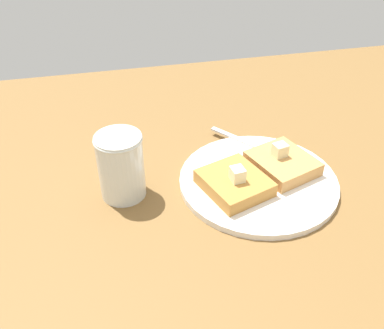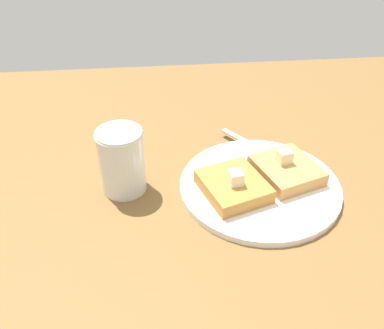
{
  "view_description": "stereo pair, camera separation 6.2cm",
  "coord_description": "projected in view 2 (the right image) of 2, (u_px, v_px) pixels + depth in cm",
  "views": [
    {
      "loc": [
        -19.5,
        -38.37,
        44.38
      ],
      "look_at": [
        -8.26,
        10.62,
        7.34
      ],
      "focal_mm": 40.0,
      "sensor_mm": 36.0,
      "label": 1
    },
    {
      "loc": [
        -13.35,
        -39.38,
        44.38
      ],
      "look_at": [
        -8.26,
        10.62,
        7.34
      ],
      "focal_mm": 40.0,
      "sensor_mm": 36.0,
      "label": 2
    }
  ],
  "objects": [
    {
      "name": "syrup_jar",
      "position": [
        122.0,
        163.0,
        0.62
      ],
      "size": [
        6.86,
        6.86,
        10.06
      ],
      "color": "#3A1808",
      "rests_on": "table_surface"
    },
    {
      "name": "plate",
      "position": [
        260.0,
        186.0,
        0.65
      ],
      "size": [
        24.2,
        24.2,
        1.01
      ],
      "color": "white",
      "rests_on": "table_surface"
    },
    {
      "name": "toast_slice_left",
      "position": [
        233.0,
        186.0,
        0.62
      ],
      "size": [
        11.04,
        11.62,
        2.16
      ],
      "primitive_type": "cube",
      "rotation": [
        0.0,
        0.0,
        0.33
      ],
      "color": "#BC803A",
      "rests_on": "plate"
    },
    {
      "name": "butter_pat_primary",
      "position": [
        236.0,
        178.0,
        0.6
      ],
      "size": [
        2.08,
        2.26,
        2.05
      ],
      "primitive_type": "cube",
      "rotation": [
        0.0,
        0.0,
        1.69
      ],
      "color": "#F5F1C5",
      "rests_on": "toast_slice_left"
    },
    {
      "name": "toast_slice_middle",
      "position": [
        286.0,
        170.0,
        0.65
      ],
      "size": [
        11.04,
        11.62,
        2.16
      ],
      "primitive_type": "cube",
      "rotation": [
        0.0,
        0.0,
        0.33
      ],
      "color": "tan",
      "rests_on": "plate"
    },
    {
      "name": "butter_pat_secondary",
      "position": [
        285.0,
        156.0,
        0.65
      ],
      "size": [
        2.42,
        2.27,
        2.05
      ],
      "primitive_type": "cube",
      "rotation": [
        0.0,
        0.0,
        0.23
      ],
      "color": "beige",
      "rests_on": "toast_slice_middle"
    },
    {
      "name": "fork",
      "position": [
        263.0,
        151.0,
        0.71
      ],
      "size": [
        10.92,
        13.54,
        0.36
      ],
      "color": "silver",
      "rests_on": "plate"
    },
    {
      "name": "table_surface",
      "position": [
        260.0,
        242.0,
        0.58
      ],
      "size": [
        113.99,
        113.99,
        2.84
      ],
      "primitive_type": "cube",
      "color": "brown",
      "rests_on": "ground"
    }
  ]
}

